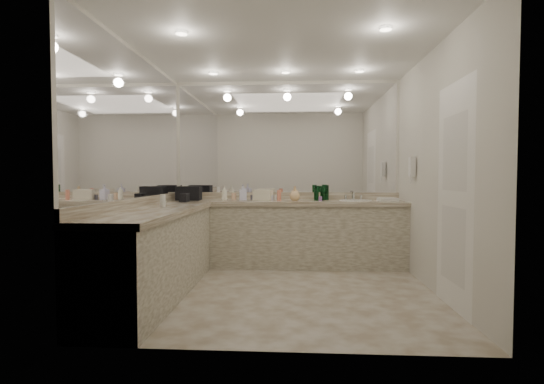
# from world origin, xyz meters

# --- Properties ---
(floor) EXTENTS (3.20, 3.20, 0.00)m
(floor) POSITION_xyz_m (0.00, 0.00, 0.00)
(floor) COLOR #BDB4A4
(floor) RESTS_ON ground
(ceiling) EXTENTS (3.20, 3.20, 0.00)m
(ceiling) POSITION_xyz_m (0.00, 0.00, 2.60)
(ceiling) COLOR white
(ceiling) RESTS_ON floor
(wall_back) EXTENTS (3.20, 0.02, 2.60)m
(wall_back) POSITION_xyz_m (0.00, 1.50, 1.30)
(wall_back) COLOR beige
(wall_back) RESTS_ON floor
(wall_left) EXTENTS (0.02, 3.00, 2.60)m
(wall_left) POSITION_xyz_m (-1.60, 0.00, 1.30)
(wall_left) COLOR beige
(wall_left) RESTS_ON floor
(wall_right) EXTENTS (0.02, 3.00, 2.60)m
(wall_right) POSITION_xyz_m (1.60, 0.00, 1.30)
(wall_right) COLOR beige
(wall_right) RESTS_ON floor
(vanity_back_base) EXTENTS (3.20, 0.60, 0.84)m
(vanity_back_base) POSITION_xyz_m (0.00, 1.20, 0.42)
(vanity_back_base) COLOR beige
(vanity_back_base) RESTS_ON floor
(vanity_back_top) EXTENTS (3.20, 0.64, 0.06)m
(vanity_back_top) POSITION_xyz_m (0.00, 1.19, 0.87)
(vanity_back_top) COLOR beige
(vanity_back_top) RESTS_ON vanity_back_base
(vanity_left_base) EXTENTS (0.60, 2.40, 0.84)m
(vanity_left_base) POSITION_xyz_m (-1.30, -0.30, 0.42)
(vanity_left_base) COLOR beige
(vanity_left_base) RESTS_ON floor
(vanity_left_top) EXTENTS (0.64, 2.42, 0.06)m
(vanity_left_top) POSITION_xyz_m (-1.29, -0.30, 0.87)
(vanity_left_top) COLOR beige
(vanity_left_top) RESTS_ON vanity_left_base
(backsplash_back) EXTENTS (3.20, 0.04, 0.10)m
(backsplash_back) POSITION_xyz_m (0.00, 1.48, 0.95)
(backsplash_back) COLOR beige
(backsplash_back) RESTS_ON vanity_back_top
(backsplash_left) EXTENTS (0.04, 3.00, 0.10)m
(backsplash_left) POSITION_xyz_m (-1.58, 0.00, 0.95)
(backsplash_left) COLOR beige
(backsplash_left) RESTS_ON vanity_left_top
(mirror_back) EXTENTS (3.12, 0.01, 1.55)m
(mirror_back) POSITION_xyz_m (0.00, 1.49, 1.77)
(mirror_back) COLOR white
(mirror_back) RESTS_ON wall_back
(mirror_left) EXTENTS (0.01, 2.92, 1.55)m
(mirror_left) POSITION_xyz_m (-1.59, 0.00, 1.77)
(mirror_left) COLOR white
(mirror_left) RESTS_ON wall_left
(sink) EXTENTS (0.44, 0.44, 0.03)m
(sink) POSITION_xyz_m (0.95, 1.20, 0.90)
(sink) COLOR white
(sink) RESTS_ON vanity_back_top
(faucet) EXTENTS (0.24, 0.16, 0.14)m
(faucet) POSITION_xyz_m (0.95, 1.41, 0.97)
(faucet) COLOR silver
(faucet) RESTS_ON vanity_back_top
(wall_phone) EXTENTS (0.06, 0.10, 0.24)m
(wall_phone) POSITION_xyz_m (1.56, 0.70, 1.35)
(wall_phone) COLOR white
(wall_phone) RESTS_ON wall_right
(door) EXTENTS (0.02, 0.82, 2.10)m
(door) POSITION_xyz_m (1.59, -0.50, 1.05)
(door) COLOR white
(door) RESTS_ON wall_right
(black_toiletry_bag) EXTENTS (0.34, 0.22, 0.19)m
(black_toiletry_bag) POSITION_xyz_m (-1.34, 1.14, 0.99)
(black_toiletry_bag) COLOR black
(black_toiletry_bag) RESTS_ON vanity_back_top
(black_bag_spill) EXTENTS (0.09, 0.20, 0.11)m
(black_bag_spill) POSITION_xyz_m (-1.30, 0.78, 0.95)
(black_bag_spill) COLOR black
(black_bag_spill) RESTS_ON vanity_left_top
(cream_cosmetic_case) EXTENTS (0.28, 0.21, 0.15)m
(cream_cosmetic_case) POSITION_xyz_m (-0.32, 1.18, 0.97)
(cream_cosmetic_case) COLOR beige
(cream_cosmetic_case) RESTS_ON vanity_back_top
(hand_towel) EXTENTS (0.27, 0.19, 0.04)m
(hand_towel) POSITION_xyz_m (1.38, 1.19, 0.92)
(hand_towel) COLOR white
(hand_towel) RESTS_ON vanity_back_top
(lotion_left) EXTENTS (0.06, 0.06, 0.13)m
(lotion_left) POSITION_xyz_m (-1.30, -0.06, 0.97)
(lotion_left) COLOR white
(lotion_left) RESTS_ON vanity_left_top
(soap_bottle_a) EXTENTS (0.09, 0.09, 0.20)m
(soap_bottle_a) POSITION_xyz_m (-0.85, 1.18, 1.00)
(soap_bottle_a) COLOR white
(soap_bottle_a) RESTS_ON vanity_back_top
(soap_bottle_b) EXTENTS (0.12, 0.12, 0.22)m
(soap_bottle_b) POSITION_xyz_m (-0.60, 1.22, 1.01)
(soap_bottle_b) COLOR white
(soap_bottle_b) RESTS_ON vanity_back_top
(soap_bottle_c) EXTENTS (0.16, 0.16, 0.18)m
(soap_bottle_c) POSITION_xyz_m (0.12, 1.15, 0.99)
(soap_bottle_c) COLOR #EEC184
(soap_bottle_c) RESTS_ON vanity_back_top
(green_bottle_0) EXTENTS (0.07, 0.07, 0.21)m
(green_bottle_0) POSITION_xyz_m (0.56, 1.34, 1.01)
(green_bottle_0) COLOR #0C481E
(green_bottle_0) RESTS_ON vanity_back_top
(green_bottle_1) EXTENTS (0.07, 0.07, 0.20)m
(green_bottle_1) POSITION_xyz_m (0.42, 1.22, 1.00)
(green_bottle_1) COLOR #0C481E
(green_bottle_1) RESTS_ON vanity_back_top
(green_bottle_2) EXTENTS (0.07, 0.07, 0.19)m
(green_bottle_2) POSITION_xyz_m (0.51, 1.26, 1.00)
(green_bottle_2) COLOR #0C481E
(green_bottle_2) RESTS_ON vanity_back_top
(amenity_bottle_0) EXTENTS (0.05, 0.05, 0.08)m
(amenity_bottle_0) POSITION_xyz_m (-0.16, 1.30, 0.94)
(amenity_bottle_0) COLOR white
(amenity_bottle_0) RESTS_ON vanity_back_top
(amenity_bottle_1) EXTENTS (0.06, 0.06, 0.14)m
(amenity_bottle_1) POSITION_xyz_m (-0.09, 1.16, 0.97)
(amenity_bottle_1) COLOR #E57F66
(amenity_bottle_1) RESTS_ON vanity_back_top
(amenity_bottle_2) EXTENTS (0.06, 0.06, 0.07)m
(amenity_bottle_2) POSITION_xyz_m (-0.20, 1.16, 0.94)
(amenity_bottle_2) COLOR silver
(amenity_bottle_2) RESTS_ON vanity_back_top
(amenity_bottle_3) EXTENTS (0.04, 0.04, 0.09)m
(amenity_bottle_3) POSITION_xyz_m (0.52, 1.31, 0.95)
(amenity_bottle_3) COLOR #E0B28C
(amenity_bottle_3) RESTS_ON vanity_back_top
(amenity_bottle_4) EXTENTS (0.07, 0.07, 0.10)m
(amenity_bottle_4) POSITION_xyz_m (-0.74, 1.29, 0.95)
(amenity_bottle_4) COLOR #E0B28C
(amenity_bottle_4) RESTS_ON vanity_back_top
(amenity_bottle_5) EXTENTS (0.05, 0.05, 0.06)m
(amenity_bottle_5) POSITION_xyz_m (0.47, 1.14, 0.93)
(amenity_bottle_5) COLOR #9966B2
(amenity_bottle_5) RESTS_ON vanity_back_top
(amenity_bottle_6) EXTENTS (0.05, 0.05, 0.07)m
(amenity_bottle_6) POSITION_xyz_m (-0.47, 1.23, 0.94)
(amenity_bottle_6) COLOR #3F3F4C
(amenity_bottle_6) RESTS_ON vanity_back_top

